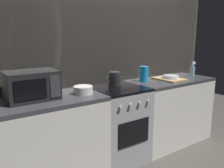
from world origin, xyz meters
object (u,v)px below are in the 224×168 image
microwave (31,85)px  mixing_bowl (83,90)px  stove_unit (118,124)px  pitcher (144,74)px  kettle (115,79)px  spray_bottle (193,70)px  dish_pile (170,78)px

microwave → mixing_bowl: microwave is taller
stove_unit → pitcher: (0.48, 0.09, 0.55)m
kettle → mixing_bowl: kettle is taller
kettle → pitcher: (0.45, -0.02, 0.02)m
spray_bottle → kettle: bearing=176.4°
mixing_bowl → dish_pile: size_ratio=0.50×
kettle → dish_pile: bearing=-9.0°
kettle → mixing_bowl: size_ratio=1.42×
pitcher → microwave: bearing=-178.7°
kettle → dish_pile: 0.84m
mixing_bowl → dish_pile: mixing_bowl is taller
pitcher → spray_bottle: spray_bottle is taller
stove_unit → microwave: bearing=176.8°
dish_pile → microwave: bearing=177.6°
microwave → mixing_bowl: bearing=-10.1°
spray_bottle → mixing_bowl: bearing=-178.3°
dish_pile → mixing_bowl: bearing=-179.6°
kettle → pitcher: 0.45m
stove_unit → spray_bottle: (1.40, 0.02, 0.53)m
pitcher → mixing_bowl: bearing=-172.8°
stove_unit → microwave: microwave is taller
kettle → pitcher: size_ratio=1.42×
pitcher → kettle: bearing=177.3°
mixing_bowl → spray_bottle: size_ratio=0.99×
dish_pile → spray_bottle: size_ratio=1.97×
microwave → mixing_bowl: (0.49, -0.09, -0.10)m
mixing_bowl → spray_bottle: spray_bottle is taller
pitcher → dish_pile: size_ratio=0.50×
pitcher → dish_pile: (0.38, -0.11, -0.08)m
spray_bottle → dish_pile: bearing=-175.3°
microwave → spray_bottle: (2.36, -0.03, -0.06)m
kettle → mixing_bowl: bearing=-164.3°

